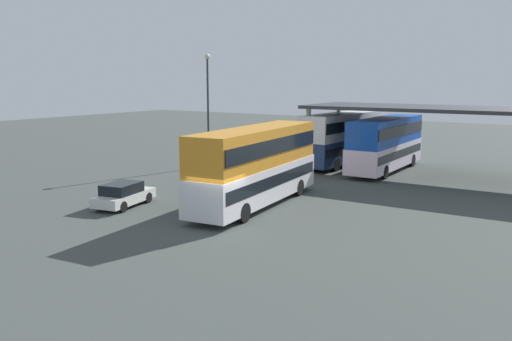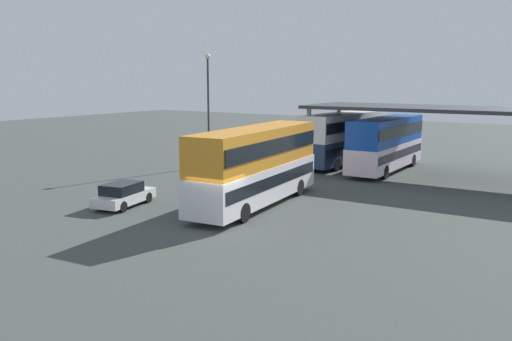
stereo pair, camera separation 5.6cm
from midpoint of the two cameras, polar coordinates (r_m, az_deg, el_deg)
The scene contains 7 objects.
ground_plane at distance 25.98m, azimuth -3.84°, elevation -6.01°, with size 140.00×140.00×0.00m, color #404643.
double_decker_main at distance 29.70m, azimuth -0.04°, elevation 0.76°, with size 3.65×11.49×4.38m.
parked_hatchback at distance 30.70m, azimuth -14.05°, elevation -2.52°, with size 2.43×4.17×1.35m.
double_decker_near_canopy at distance 44.81m, azimuth 9.34°, elevation 3.63°, with size 3.12×11.03×4.28m.
double_decker_mid_row at distance 42.18m, azimuth 13.70°, elevation 2.98°, with size 2.65×10.73×4.10m.
depot_canopy at distance 40.23m, azimuth 20.33°, elevation 5.95°, with size 21.23×7.36×5.07m.
lamppost_tall at distance 43.02m, azimuth -5.21°, elevation 7.76°, with size 0.44×0.44×9.00m.
Camera 1 is at (15.17, -19.87, 7.08)m, focal length 37.40 mm.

